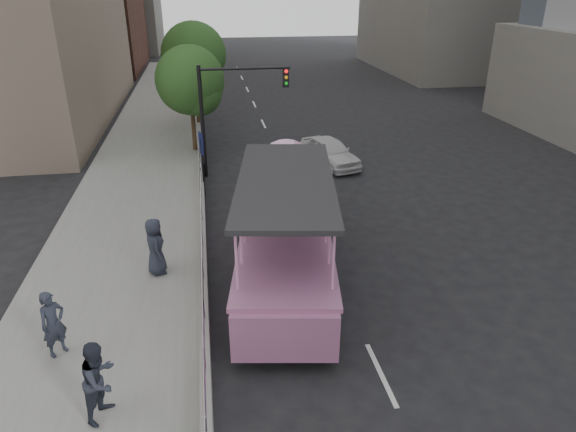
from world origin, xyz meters
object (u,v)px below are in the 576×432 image
object	(u,v)px
traffic_signal	(227,103)
street_tree_far	(196,58)
parking_sign	(202,157)
duck_boat	(286,227)
pedestrian_far	(155,246)
street_tree_near	(192,83)
pedestrian_near	(53,324)
pedestrian_mid	(100,380)
car	(330,152)

from	to	relation	value
traffic_signal	street_tree_far	world-z (taller)	street_tree_far
parking_sign	duck_boat	bearing A→B (deg)	-67.60
pedestrian_far	street_tree_far	bearing A→B (deg)	-17.88
duck_boat	pedestrian_far	xyz separation A→B (m)	(-4.11, -0.53, -0.09)
parking_sign	street_tree_near	size ratio (longest dim) A/B	0.50
pedestrian_near	duck_boat	bearing A→B (deg)	-12.31
pedestrian_near	pedestrian_far	xyz separation A→B (m)	(2.12, 3.51, 0.05)
pedestrian_near	pedestrian_mid	bearing A→B (deg)	-102.22
street_tree_far	pedestrian_mid	bearing A→B (deg)	-94.90
car	pedestrian_near	distance (m)	16.79
duck_boat	pedestrian_near	distance (m)	7.42
duck_boat	car	xyz separation A→B (m)	(3.75, 9.46, -0.60)
car	parking_sign	xyz separation A→B (m)	(-6.35, -3.15, 1.07)
pedestrian_mid	traffic_signal	distance (m)	15.60
pedestrian_mid	pedestrian_far	world-z (taller)	pedestrian_far
parking_sign	street_tree_near	bearing A→B (deg)	92.94
pedestrian_near	car	bearing A→B (deg)	8.27
pedestrian_near	traffic_signal	distance (m)	13.95
parking_sign	street_tree_far	size ratio (longest dim) A/B	0.44
duck_boat	parking_sign	bearing A→B (deg)	112.40
pedestrian_mid	street_tree_near	size ratio (longest dim) A/B	0.32
duck_boat	pedestrian_mid	xyz separation A→B (m)	(-4.80, -6.23, -0.09)
traffic_signal	parking_sign	bearing A→B (deg)	-117.37
traffic_signal	pedestrian_far	bearing A→B (deg)	-106.73
duck_boat	pedestrian_mid	bearing A→B (deg)	-127.64
pedestrian_mid	street_tree_near	world-z (taller)	street_tree_near
duck_boat	car	size ratio (longest dim) A/B	2.62
parking_sign	traffic_signal	xyz separation A→B (m)	(1.29, 2.50, 1.72)
parking_sign	pedestrian_far	bearing A→B (deg)	-102.47
pedestrian_near	pedestrian_far	size ratio (longest dim) A/B	0.94
street_tree_far	parking_sign	bearing A→B (deg)	-89.50
duck_boat	pedestrian_far	bearing A→B (deg)	-172.72
street_tree_near	traffic_signal	bearing A→B (deg)	-65.02
pedestrian_far	parking_sign	size ratio (longest dim) A/B	0.64
pedestrian_far	parking_sign	distance (m)	7.02
traffic_signal	street_tree_far	size ratio (longest dim) A/B	0.81
duck_boat	parking_sign	size ratio (longest dim) A/B	3.80
parking_sign	street_tree_near	xyz separation A→B (m)	(-0.30, 5.93, 2.04)
pedestrian_mid	pedestrian_far	xyz separation A→B (m)	(0.69, 5.70, 0.00)
pedestrian_mid	street_tree_far	bearing A→B (deg)	19.76
car	street_tree_far	size ratio (longest dim) A/B	0.64
pedestrian_far	parking_sign	xyz separation A→B (m)	(1.51, 6.83, 0.57)
car	street_tree_near	xyz separation A→B (m)	(-6.65, 2.77, 3.12)
pedestrian_near	street_tree_near	xyz separation A→B (m)	(3.32, 16.27, 2.66)
duck_boat	pedestrian_near	xyz separation A→B (m)	(-6.23, -4.04, -0.14)
car	pedestrian_far	xyz separation A→B (m)	(-7.86, -9.99, 0.50)
car	traffic_signal	bearing A→B (deg)	170.54
street_tree_far	traffic_signal	bearing A→B (deg)	-81.57
duck_boat	pedestrian_far	world-z (taller)	duck_boat
car	pedestrian_near	size ratio (longest dim) A/B	2.41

